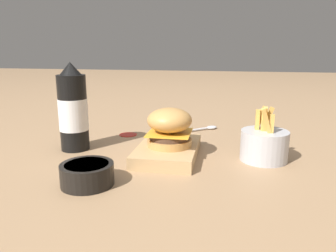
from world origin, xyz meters
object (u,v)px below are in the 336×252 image
ketchup_bottle (74,110)px  fries_basket (264,144)px  spoon (204,128)px  serving_board (168,150)px  side_bowl (87,173)px  burger (170,127)px

ketchup_bottle → fries_basket: bearing=90.1°
fries_basket → spoon: (-0.27, -0.17, -0.04)m
serving_board → side_bowl: size_ratio=2.20×
burger → spoon: 0.32m
spoon → burger: bearing=-143.1°
burger → side_bowl: 0.25m
ketchup_bottle → side_bowl: bearing=30.6°
burger → fries_basket: bearing=96.1°
fries_basket → side_bowl: fries_basket is taller
serving_board → side_bowl: side_bowl is taller
ketchup_bottle → spoon: 0.45m
serving_board → spoon: 0.30m
burger → side_bowl: (0.20, -0.14, -0.06)m
burger → side_bowl: burger is taller
side_bowl → spoon: 0.54m
ketchup_bottle → spoon: bearing=128.9°
burger → fries_basket: 0.24m
ketchup_bottle → side_bowl: ketchup_bottle is taller
serving_board → burger: (0.01, 0.01, 0.07)m
fries_basket → spoon: size_ratio=0.96×
serving_board → ketchup_bottle: (-0.02, -0.27, 0.09)m
serving_board → side_bowl: 0.25m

